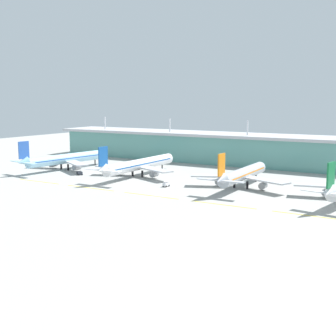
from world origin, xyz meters
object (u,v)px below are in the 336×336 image
airliner_far_middle (242,174)px  baggage_cart (166,184)px  airliner_nearest (66,159)px  airliner_near_middle (139,165)px  pushback_tug (80,173)px

airliner_far_middle → baggage_cart: airliner_far_middle is taller
airliner_nearest → airliner_near_middle: bearing=1.6°
airliner_nearest → airliner_near_middle: 51.20m
airliner_far_middle → pushback_tug: (-91.54, -10.35, -5.34)m
airliner_nearest → baggage_cart: bearing=-11.7°
airliner_near_middle → airliner_nearest: bearing=-178.4°
airliner_nearest → airliner_far_middle: same height
airliner_near_middle → airliner_far_middle: size_ratio=1.17×
airliner_nearest → airliner_near_middle: (51.18, 1.45, 0.00)m
airliner_far_middle → baggage_cart: 36.33m
airliner_near_middle → airliner_far_middle: (60.21, -2.14, -0.01)m
airliner_far_middle → pushback_tug: airliner_far_middle is taller
baggage_cart → airliner_far_middle: bearing=26.0°
airliner_near_middle → airliner_far_middle: same height
airliner_near_middle → baggage_cart: airliner_near_middle is taller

